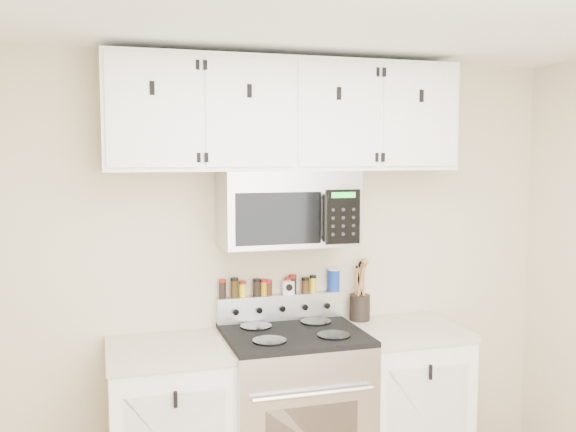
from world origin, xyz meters
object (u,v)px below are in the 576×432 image
object	(u,v)px
range	(294,412)
salt_canister	(333,280)
microwave	(287,208)
utensil_crock	(360,305)

from	to	relation	value
range	salt_canister	size ratio (longest dim) A/B	7.91
microwave	salt_canister	bearing A→B (deg)	24.61
range	utensil_crock	size ratio (longest dim) A/B	3.00
range	salt_canister	world-z (taller)	salt_canister
range	microwave	bearing A→B (deg)	89.77
utensil_crock	salt_canister	distance (m)	0.23
range	microwave	size ratio (longest dim) A/B	1.45
microwave	salt_canister	xyz separation A→B (m)	(0.34, 0.16, -0.46)
utensil_crock	salt_canister	size ratio (longest dim) A/B	2.64
microwave	salt_canister	world-z (taller)	microwave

